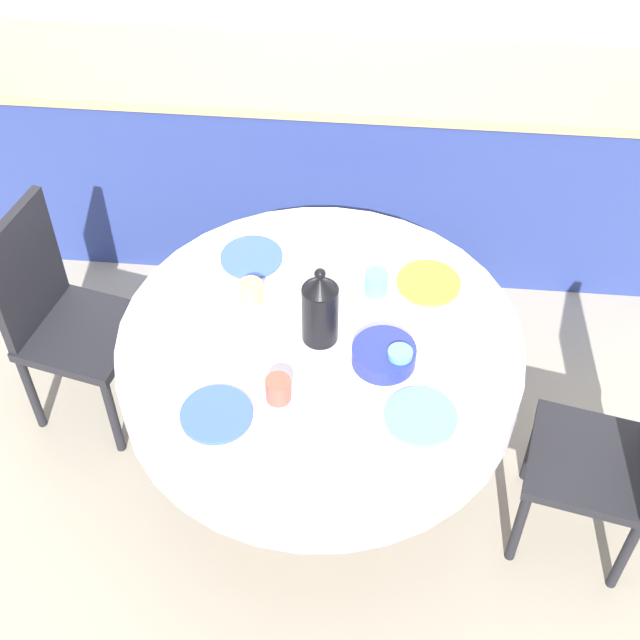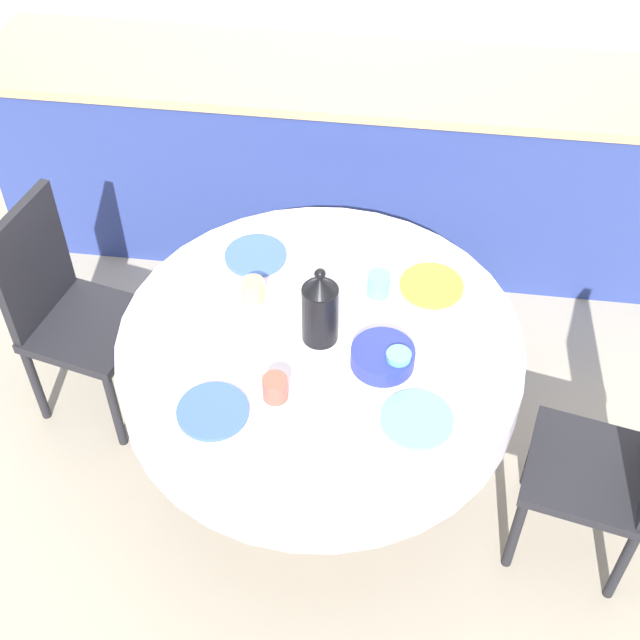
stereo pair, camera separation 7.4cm
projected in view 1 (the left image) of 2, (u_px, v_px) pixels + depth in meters
name	position (u px, v px, depth m)	size (l,w,h in m)	color
ground_plane	(320.00, 463.00, 3.44)	(12.00, 12.00, 0.00)	#9E937F
kitchen_counter	(347.00, 160.00, 4.03)	(3.24, 0.64, 0.90)	navy
dining_table	(320.00, 361.00, 3.00)	(1.35, 1.35, 0.73)	olive
chair_left	(622.00, 453.00, 2.87)	(0.47, 0.47, 0.93)	black
chair_right	(60.00, 312.00, 3.30)	(0.48, 0.48, 0.93)	black
plate_near_left	(217.00, 414.00, 2.69)	(0.22, 0.22, 0.01)	#3856AD
cup_near_left	(278.00, 389.00, 2.71)	(0.08, 0.08, 0.08)	#CC4C3D
plate_near_right	(421.00, 416.00, 2.68)	(0.22, 0.22, 0.01)	#60BCB7
cup_near_right	(400.00, 360.00, 2.79)	(0.08, 0.08, 0.08)	#5BA39E
plate_far_left	(251.00, 257.00, 3.17)	(0.22, 0.22, 0.01)	#3856AD
cup_far_left	(251.00, 292.00, 3.00)	(0.08, 0.08, 0.08)	#DBB766
plate_far_right	(429.00, 283.00, 3.08)	(0.22, 0.22, 0.01)	yellow
cup_far_right	(376.00, 283.00, 3.03)	(0.08, 0.08, 0.08)	#5BA39E
coffee_carafe	(319.00, 309.00, 2.82)	(0.12, 0.12, 0.30)	black
fruit_bowl	(384.00, 355.00, 2.82)	(0.20, 0.20, 0.06)	navy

